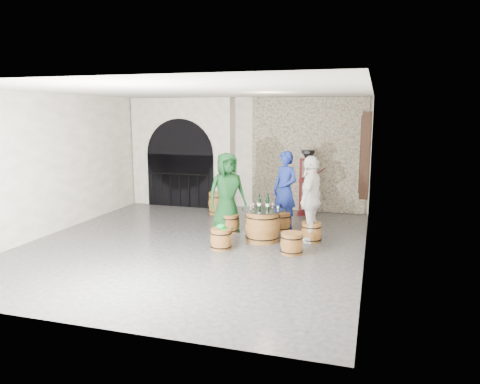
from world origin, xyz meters
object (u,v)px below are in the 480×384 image
(barrel_stool_left, at_px, (230,223))
(barrel_stool_right, at_px, (311,232))
(barrel_table, at_px, (263,225))
(wine_bottle_right, at_px, (268,202))
(barrel_stool_near_right, at_px, (292,243))
(barrel_stool_near_left, at_px, (221,239))
(barrel_stool_far, at_px, (281,221))
(person_green, at_px, (227,193))
(side_barrel, at_px, (217,203))
(corking_press, at_px, (308,178))
(person_blue, at_px, (285,190))
(wine_bottle_center, at_px, (268,204))
(wine_bottle_left, at_px, (259,203))
(person_white, at_px, (311,199))

(barrel_stool_left, distance_m, barrel_stool_right, 1.97)
(barrel_table, distance_m, wine_bottle_right, 0.52)
(barrel_stool_right, height_order, barrel_stool_near_right, same)
(barrel_stool_left, xyz_separation_m, barrel_stool_near_left, (0.25, -1.33, 0.00))
(barrel_stool_far, bearing_deg, person_green, -158.12)
(side_barrel, bearing_deg, corking_press, 14.99)
(wine_bottle_right, bearing_deg, barrel_stool_far, 81.43)
(person_green, height_order, wine_bottle_right, person_green)
(barrel_table, xyz_separation_m, barrel_stool_left, (-0.92, 0.52, -0.14))
(barrel_stool_left, relative_size, person_blue, 0.24)
(wine_bottle_center, distance_m, side_barrel, 3.01)
(barrel_stool_right, height_order, wine_bottle_right, wine_bottle_right)
(barrel_stool_near_left, bearing_deg, barrel_table, 50.45)
(barrel_stool_left, relative_size, barrel_stool_near_right, 1.00)
(person_blue, height_order, wine_bottle_left, person_blue)
(barrel_stool_near_left, distance_m, wine_bottle_right, 1.39)
(barrel_stool_right, distance_m, wine_bottle_left, 1.29)
(barrel_stool_left, distance_m, person_blue, 1.56)
(wine_bottle_left, bearing_deg, side_barrel, 128.76)
(barrel_table, height_order, corking_press, corking_press)
(barrel_stool_near_left, relative_size, wine_bottle_right, 1.41)
(barrel_stool_near_right, height_order, wine_bottle_left, wine_bottle_left)
(barrel_stool_far, distance_m, wine_bottle_left, 1.23)
(person_blue, relative_size, corking_press, 1.06)
(barrel_stool_near_right, bearing_deg, person_green, 144.24)
(barrel_stool_near_right, height_order, wine_bottle_right, wine_bottle_right)
(wine_bottle_left, xyz_separation_m, corking_press, (0.63, 2.85, 0.19))
(barrel_stool_right, bearing_deg, barrel_stool_left, 172.29)
(barrel_stool_left, height_order, wine_bottle_left, wine_bottle_left)
(wine_bottle_center, xyz_separation_m, side_barrel, (-1.96, 2.23, -0.53))
(barrel_stool_near_left, height_order, side_barrel, side_barrel)
(barrel_stool_near_left, relative_size, wine_bottle_left, 1.41)
(barrel_table, bearing_deg, corking_press, 79.24)
(barrel_stool_left, height_order, wine_bottle_right, wine_bottle_right)
(barrel_stool_left, height_order, barrel_stool_far, same)
(barrel_stool_left, bearing_deg, barrel_stool_near_left, -79.38)
(wine_bottle_left, bearing_deg, barrel_stool_left, 149.55)
(corking_press, bearing_deg, person_blue, -100.67)
(barrel_stool_far, relative_size, wine_bottle_center, 1.41)
(wine_bottle_right, bearing_deg, wine_bottle_center, -79.25)
(person_green, height_order, person_blue, person_blue)
(barrel_table, xyz_separation_m, barrel_stool_far, (0.21, 1.04, -0.14))
(person_white, bearing_deg, barrel_stool_near_left, -47.93)
(barrel_stool_far, distance_m, wine_bottle_right, 1.08)
(barrel_stool_right, bearing_deg, person_green, 171.46)
(corking_press, bearing_deg, wine_bottle_right, -100.16)
(barrel_stool_far, height_order, wine_bottle_center, wine_bottle_center)
(barrel_stool_left, bearing_deg, person_green, 150.79)
(barrel_stool_left, distance_m, corking_press, 2.89)
(person_blue, bearing_deg, wine_bottle_right, -69.36)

